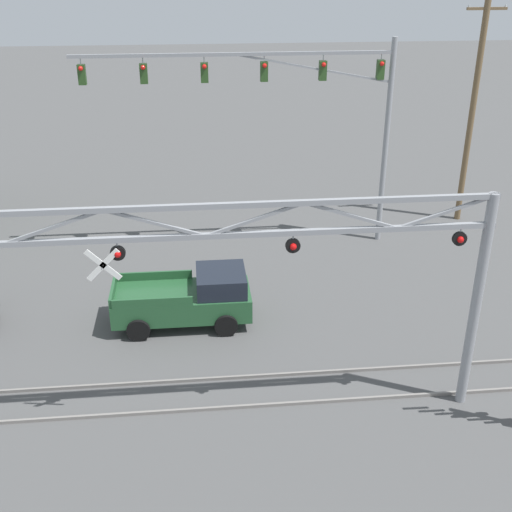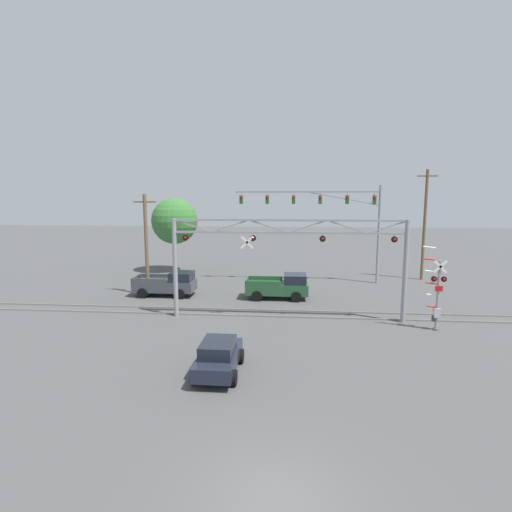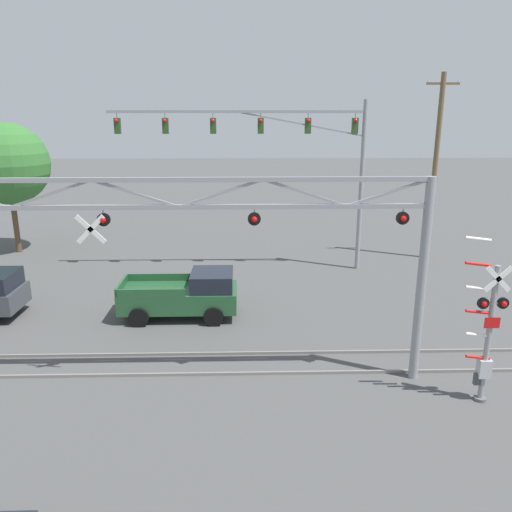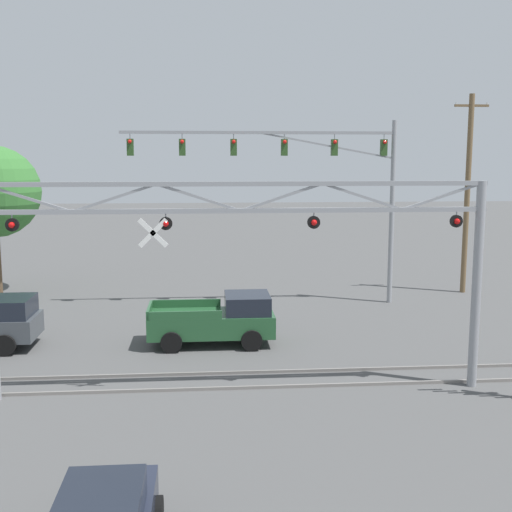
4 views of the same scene
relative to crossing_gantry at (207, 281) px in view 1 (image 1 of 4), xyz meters
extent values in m
cube|color=gray|center=(0.01, 0.28, -4.27)|extent=(80.00, 0.08, 0.10)
cube|color=gray|center=(0.01, 1.72, -4.27)|extent=(80.00, 0.08, 0.10)
cylinder|color=gray|center=(7.29, 0.00, -1.11)|extent=(0.29, 0.29, 6.43)
cube|color=gray|center=(0.01, 0.00, 1.26)|extent=(14.85, 0.14, 0.14)
cube|color=gray|center=(0.01, 0.00, 2.04)|extent=(14.85, 0.14, 0.14)
cube|color=gray|center=(-3.63, 0.00, 1.65)|extent=(2.45, 0.08, 0.86)
cube|color=gray|center=(-1.20, 0.00, 1.65)|extent=(2.45, 0.08, 0.86)
cube|color=gray|center=(1.23, 0.00, 1.65)|extent=(2.45, 0.08, 0.86)
cube|color=gray|center=(3.65, 0.00, 1.65)|extent=(2.45, 0.08, 0.86)
cube|color=gray|center=(6.08, 0.00, 1.65)|extent=(2.45, 0.08, 0.86)
cylinder|color=black|center=(-2.17, 0.00, 0.90)|extent=(0.38, 0.10, 0.38)
sphere|color=red|center=(-2.17, -0.07, 0.90)|extent=(0.18, 0.18, 0.18)
cylinder|color=gray|center=(-2.17, 0.00, 1.14)|extent=(0.04, 0.04, 0.10)
cylinder|color=black|center=(2.19, 0.00, 0.90)|extent=(0.38, 0.10, 0.38)
sphere|color=red|center=(2.19, -0.07, 0.90)|extent=(0.18, 0.18, 0.18)
cylinder|color=gray|center=(2.19, 0.00, 1.14)|extent=(0.04, 0.04, 0.10)
cylinder|color=black|center=(6.55, 0.00, 0.90)|extent=(0.38, 0.10, 0.38)
sphere|color=red|center=(6.55, -0.07, 0.90)|extent=(0.18, 0.18, 0.18)
cylinder|color=gray|center=(6.55, 0.00, 1.14)|extent=(0.04, 0.04, 0.10)
cube|color=white|center=(-2.54, -0.10, 0.64)|extent=(0.88, 0.03, 0.88)
cube|color=white|center=(-2.54, -0.10, 0.64)|extent=(0.88, 0.03, 0.88)
cylinder|color=black|center=(-2.54, -0.12, 0.64)|extent=(0.04, 0.04, 0.02)
cylinder|color=gray|center=(8.09, 11.81, 0.12)|extent=(0.24, 0.24, 8.89)
cube|color=gray|center=(1.59, 11.81, 3.97)|extent=(13.02, 0.14, 0.14)
cube|color=gray|center=(4.84, 11.81, 3.37)|extent=(6.52, 0.08, 1.28)
cylinder|color=gray|center=(-4.42, 11.81, 3.82)|extent=(0.04, 0.04, 0.30)
cube|color=#28471E|center=(-4.42, 11.81, 3.28)|extent=(0.30, 0.26, 0.78)
sphere|color=red|center=(-4.42, 11.65, 3.54)|extent=(0.18, 0.18, 0.18)
cylinder|color=gray|center=(-2.02, 11.81, 3.82)|extent=(0.04, 0.04, 0.30)
cube|color=#28471E|center=(-2.02, 11.81, 3.28)|extent=(0.30, 0.26, 0.78)
sphere|color=red|center=(-2.02, 11.65, 3.54)|extent=(0.18, 0.18, 0.18)
cylinder|color=gray|center=(0.38, 11.81, 3.82)|extent=(0.04, 0.04, 0.30)
cube|color=#28471E|center=(0.38, 11.81, 3.28)|extent=(0.30, 0.26, 0.78)
sphere|color=red|center=(0.38, 11.65, 3.54)|extent=(0.18, 0.18, 0.18)
cylinder|color=gray|center=(2.79, 11.81, 3.82)|extent=(0.04, 0.04, 0.30)
cube|color=#28471E|center=(2.79, 11.81, 3.28)|extent=(0.30, 0.26, 0.78)
sphere|color=red|center=(2.79, 11.65, 3.54)|extent=(0.18, 0.18, 0.18)
cylinder|color=gray|center=(5.19, 11.81, 3.82)|extent=(0.04, 0.04, 0.30)
cube|color=#28471E|center=(5.19, 11.81, 3.28)|extent=(0.30, 0.26, 0.78)
sphere|color=red|center=(5.19, 11.65, 3.54)|extent=(0.18, 0.18, 0.18)
cylinder|color=gray|center=(7.59, 11.81, 3.82)|extent=(0.04, 0.04, 0.30)
cube|color=#28471E|center=(7.59, 11.81, 3.28)|extent=(0.30, 0.26, 0.78)
sphere|color=red|center=(7.59, 11.65, 3.54)|extent=(0.18, 0.18, 0.18)
cube|color=#23512D|center=(-0.82, 5.30, -3.51)|extent=(4.78, 2.07, 0.83)
cube|color=black|center=(0.57, 5.30, -2.74)|extent=(1.70, 1.91, 0.70)
cube|color=#23512D|center=(-1.77, 4.30, -2.93)|extent=(2.68, 0.08, 0.32)
cube|color=#23512D|center=(-1.77, 6.29, -2.93)|extent=(2.68, 0.08, 0.32)
cube|color=#23512D|center=(-3.16, 5.30, -2.93)|extent=(0.10, 1.99, 0.32)
cylinder|color=black|center=(0.66, 4.25, -3.93)|extent=(0.79, 0.24, 0.79)
cylinder|color=black|center=(0.66, 6.35, -3.93)|extent=(0.79, 0.24, 0.79)
cylinder|color=black|center=(-2.30, 4.25, -3.93)|extent=(0.79, 0.24, 0.79)
cylinder|color=black|center=(-2.30, 6.35, -3.93)|extent=(0.79, 0.24, 0.79)
cylinder|color=brown|center=(12.71, 13.87, 0.86)|extent=(0.28, 0.28, 10.36)
cube|color=brown|center=(12.71, 13.87, 5.44)|extent=(1.80, 0.12, 0.12)
cylinder|color=silver|center=(11.89, 13.87, 5.54)|extent=(0.08, 0.08, 0.12)
cylinder|color=silver|center=(13.53, 13.87, 5.54)|extent=(0.08, 0.08, 0.12)
camera|label=1|loc=(-0.23, -14.56, 7.54)|focal=45.00mm
camera|label=2|loc=(0.30, -25.00, 3.39)|focal=28.00mm
camera|label=3|loc=(1.87, -14.25, 3.82)|focal=35.00mm
camera|label=4|loc=(-1.07, -18.74, 2.79)|focal=45.00mm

